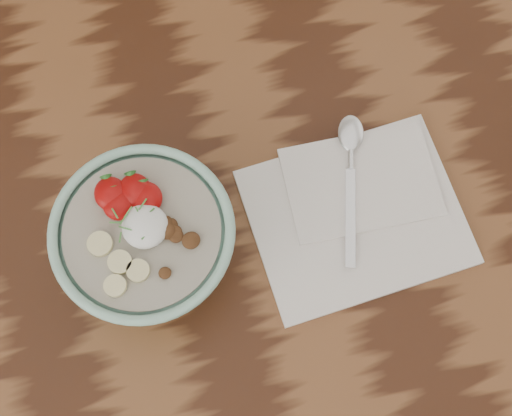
# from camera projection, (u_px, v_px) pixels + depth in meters

# --- Properties ---
(table) EXTENTS (1.60, 0.90, 0.75)m
(table) POSITION_uv_depth(u_px,v_px,m) (203.00, 258.00, 0.96)
(table) COLOR #391C0E
(table) RESTS_ON ground
(breakfast_bowl) EXTENTS (0.20, 0.20, 0.13)m
(breakfast_bowl) POSITION_uv_depth(u_px,v_px,m) (147.00, 241.00, 0.80)
(breakfast_bowl) COLOR #95C8B3
(breakfast_bowl) RESTS_ON table
(napkin) EXTENTS (0.26, 0.21, 0.02)m
(napkin) POSITION_uv_depth(u_px,v_px,m) (357.00, 210.00, 0.87)
(napkin) COLOR white
(napkin) RESTS_ON table
(spoon) EXTENTS (0.09, 0.19, 0.01)m
(spoon) POSITION_uv_depth(u_px,v_px,m) (351.00, 154.00, 0.88)
(spoon) COLOR silver
(spoon) RESTS_ON napkin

